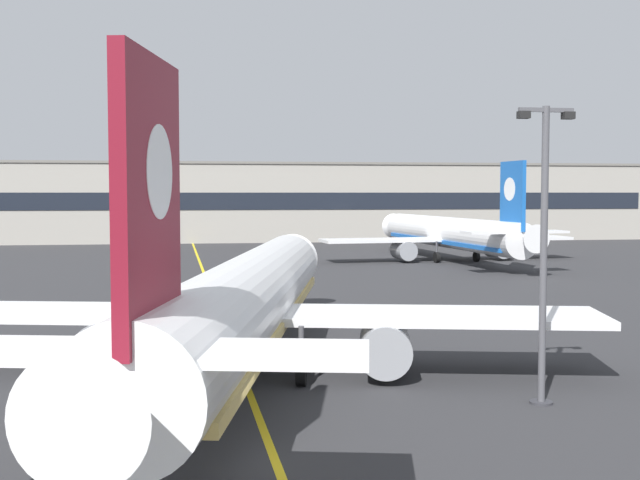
% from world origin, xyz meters
% --- Properties ---
extents(ground_plane, '(400.00, 400.00, 0.00)m').
position_xyz_m(ground_plane, '(0.00, 0.00, 0.00)').
color(ground_plane, '#2D2D30').
extents(taxiway_centreline, '(6.99, 179.89, 0.01)m').
position_xyz_m(taxiway_centreline, '(0.00, 30.00, 0.00)').
color(taxiway_centreline, yellow).
rests_on(taxiway_centreline, ground).
extents(airliner_foreground, '(32.30, 41.16, 11.65)m').
position_xyz_m(airliner_foreground, '(0.91, 11.82, 3.37)').
color(airliner_foreground, white).
rests_on(airliner_foreground, ground).
extents(airliner_background, '(31.73, 40.75, 11.44)m').
position_xyz_m(airliner_background, '(28.44, 67.94, 3.31)').
color(airliner_background, white).
rests_on(airliner_background, ground).
extents(apron_lamp_post, '(2.24, 0.90, 11.56)m').
position_xyz_m(apron_lamp_post, '(12.00, 5.23, 6.07)').
color(apron_lamp_post, '#515156').
rests_on(apron_lamp_post, ground).
extents(safety_cone_by_nose_gear, '(0.44, 0.44, 0.55)m').
position_xyz_m(safety_cone_by_nose_gear, '(1.27, 28.94, 0.26)').
color(safety_cone_by_nose_gear, orange).
rests_on(safety_cone_by_nose_gear, ground).
extents(terminal_building, '(152.84, 12.40, 13.33)m').
position_xyz_m(terminal_building, '(1.54, 111.49, 6.67)').
color(terminal_building, '#9E998E').
rests_on(terminal_building, ground).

